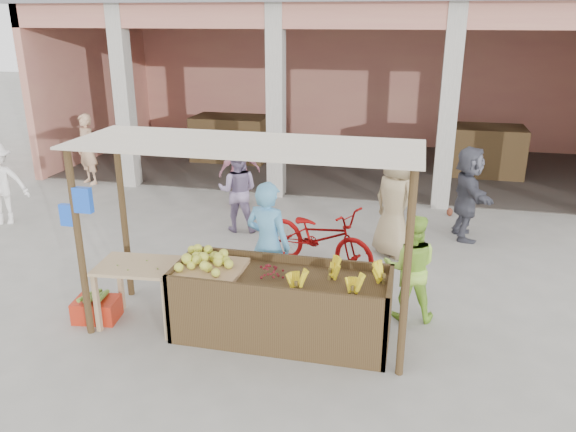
% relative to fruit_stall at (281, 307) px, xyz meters
% --- Properties ---
extents(ground, '(60.00, 60.00, 0.00)m').
position_rel_fruit_stall_xyz_m(ground, '(-0.50, 0.00, -0.40)').
color(ground, gray).
rests_on(ground, ground).
extents(market_building, '(14.40, 6.40, 4.20)m').
position_rel_fruit_stall_xyz_m(market_building, '(-0.45, 8.93, 2.30)').
color(market_building, tan).
rests_on(market_building, ground).
extents(fruit_stall, '(2.60, 0.95, 0.80)m').
position_rel_fruit_stall_xyz_m(fruit_stall, '(0.00, 0.00, 0.00)').
color(fruit_stall, '#48351C').
rests_on(fruit_stall, ground).
extents(stall_awning, '(4.09, 1.35, 2.39)m').
position_rel_fruit_stall_xyz_m(stall_awning, '(-0.51, 0.06, 1.58)').
color(stall_awning, '#48351C').
rests_on(stall_awning, ground).
extents(banana_heap, '(1.09, 0.59, 0.20)m').
position_rel_fruit_stall_xyz_m(banana_heap, '(0.69, -0.05, 0.50)').
color(banana_heap, yellow).
rests_on(banana_heap, fruit_stall).
extents(melon_tray, '(0.82, 0.71, 0.21)m').
position_rel_fruit_stall_xyz_m(melon_tray, '(-0.90, -0.01, 0.50)').
color(melon_tray, tan).
rests_on(melon_tray, fruit_stall).
extents(berry_heap, '(0.45, 0.37, 0.14)m').
position_rel_fruit_stall_xyz_m(berry_heap, '(-0.17, 0.04, 0.47)').
color(berry_heap, maroon).
rests_on(berry_heap, fruit_stall).
extents(side_table, '(1.08, 0.78, 0.83)m').
position_rel_fruit_stall_xyz_m(side_table, '(-1.80, -0.10, 0.29)').
color(side_table, tan).
rests_on(side_table, ground).
extents(papaya_pile, '(0.67, 0.38, 0.19)m').
position_rel_fruit_stall_xyz_m(papaya_pile, '(-1.80, -0.10, 0.53)').
color(papaya_pile, '#4A812A').
rests_on(papaya_pile, side_table).
extents(red_crate, '(0.60, 0.47, 0.29)m').
position_rel_fruit_stall_xyz_m(red_crate, '(-2.44, -0.14, -0.26)').
color(red_crate, '#B32713').
rests_on(red_crate, ground).
extents(plantain_bundle, '(0.45, 0.32, 0.09)m').
position_rel_fruit_stall_xyz_m(plantain_bundle, '(-2.44, -0.14, -0.07)').
color(plantain_bundle, olive).
rests_on(plantain_bundle, red_crate).
extents(produce_sacks, '(0.84, 0.52, 0.64)m').
position_rel_fruit_stall_xyz_m(produce_sacks, '(2.37, 5.10, -0.08)').
color(produce_sacks, maroon).
rests_on(produce_sacks, ground).
extents(vendor_blue, '(0.82, 0.69, 1.87)m').
position_rel_fruit_stall_xyz_m(vendor_blue, '(-0.36, 0.75, 0.54)').
color(vendor_blue, '#5DADE4').
rests_on(vendor_blue, ground).
extents(vendor_green, '(0.75, 0.47, 1.50)m').
position_rel_fruit_stall_xyz_m(vendor_green, '(1.49, 0.84, 0.35)').
color(vendor_green, '#9DD441').
rests_on(vendor_green, ground).
extents(motorcycle, '(1.51, 2.17, 1.08)m').
position_rel_fruit_stall_xyz_m(motorcycle, '(0.09, 2.10, 0.14)').
color(motorcycle, '#870707').
rests_on(motorcycle, ground).
extents(shopper_b, '(1.04, 0.95, 1.58)m').
position_rel_fruit_stall_xyz_m(shopper_b, '(-2.02, 4.67, 0.39)').
color(shopper_b, pink).
rests_on(shopper_b, ground).
extents(shopper_c, '(1.13, 1.11, 2.00)m').
position_rel_fruit_stall_xyz_m(shopper_c, '(1.18, 2.89, 0.60)').
color(shopper_c, tan).
rests_on(shopper_c, ground).
extents(shopper_d, '(0.93, 1.71, 1.75)m').
position_rel_fruit_stall_xyz_m(shopper_d, '(2.38, 3.94, 0.47)').
color(shopper_d, '#494955').
rests_on(shopper_d, ground).
extents(shopper_e, '(0.78, 0.71, 1.71)m').
position_rel_fruit_stall_xyz_m(shopper_e, '(-6.02, 5.54, 0.46)').
color(shopper_e, tan).
rests_on(shopper_e, ground).
extents(shopper_f, '(0.86, 0.56, 1.65)m').
position_rel_fruit_stall_xyz_m(shopper_f, '(-1.64, 3.40, 0.43)').
color(shopper_f, '#8E7AA1').
rests_on(shopper_f, ground).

